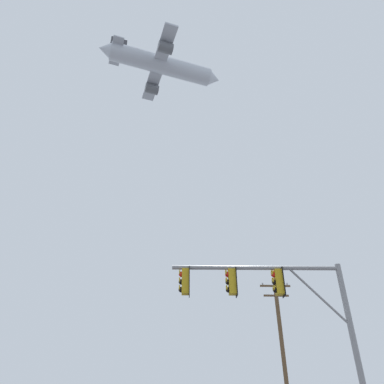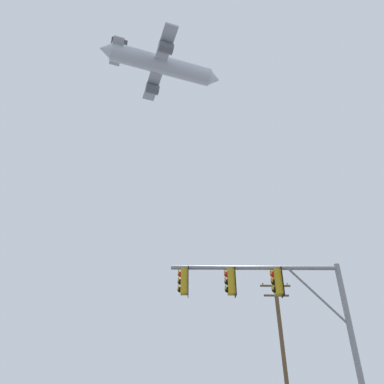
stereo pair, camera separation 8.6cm
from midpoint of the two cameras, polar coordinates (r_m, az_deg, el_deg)
signal_pole_near at (r=13.58m, az=13.18°, el=-16.46°), size 6.22×0.51×6.15m
utility_pole at (r=27.02m, az=14.12°, el=-22.39°), size 2.20×0.28×9.68m
airplane at (r=62.58m, az=-4.75°, el=19.26°), size 20.02×15.46×5.53m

